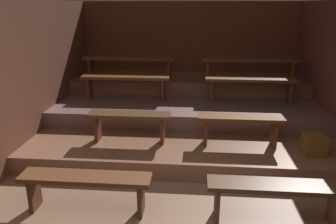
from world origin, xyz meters
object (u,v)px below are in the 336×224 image
(bench_lower_right, at_px, (240,123))
(bench_upper_left, at_px, (129,61))
(bench_lower_left, at_px, (129,119))
(bench_middle_right, at_px, (250,83))
(bench_floor_left, at_px, (86,183))
(bench_floor_right, at_px, (276,191))
(bench_middle_left, at_px, (126,80))
(bench_upper_right, at_px, (249,62))
(wooden_crate_lower, at_px, (314,144))

(bench_lower_right, relative_size, bench_upper_left, 0.66)
(bench_lower_left, relative_size, bench_middle_right, 0.74)
(bench_floor_left, bearing_deg, bench_lower_left, 81.24)
(bench_floor_right, relative_size, bench_middle_left, 0.89)
(bench_floor_left, relative_size, bench_upper_right, 0.78)
(bench_floor_left, height_order, bench_upper_right, bench_upper_right)
(bench_lower_right, xyz_separation_m, wooden_crate_lower, (1.04, -0.22, -0.22))
(bench_middle_left, relative_size, bench_upper_left, 0.88)
(bench_upper_right, bearing_deg, bench_floor_right, -92.82)
(bench_lower_left, xyz_separation_m, bench_middle_right, (2.05, 1.46, 0.28))
(bench_lower_left, height_order, bench_middle_right, bench_middle_right)
(bench_floor_left, distance_m, bench_lower_left, 1.51)
(bench_lower_left, bearing_deg, bench_upper_right, 45.14)
(bench_lower_right, bearing_deg, bench_middle_right, 76.39)
(bench_lower_right, bearing_deg, bench_middle_left, 144.65)
(bench_lower_left, height_order, bench_upper_right, bench_upper_right)
(bench_floor_right, relative_size, bench_lower_right, 1.19)
(bench_lower_right, relative_size, bench_middle_left, 0.74)
(bench_lower_right, distance_m, bench_upper_right, 2.23)
(bench_upper_left, bearing_deg, bench_floor_left, -87.18)
(wooden_crate_lower, bearing_deg, bench_middle_left, 151.46)
(bench_lower_right, bearing_deg, bench_floor_left, -142.64)
(bench_floor_right, distance_m, bench_middle_right, 2.98)
(bench_middle_left, xyz_separation_m, bench_upper_left, (-0.05, 0.66, 0.28))
(bench_floor_left, relative_size, bench_upper_left, 0.78)
(bench_middle_left, xyz_separation_m, wooden_crate_lower, (3.09, -1.68, -0.50))
(bench_lower_right, height_order, bench_middle_right, bench_middle_right)
(bench_floor_right, height_order, wooden_crate_lower, wooden_crate_lower)
(bench_floor_left, distance_m, bench_upper_right, 4.36)
(bench_middle_left, height_order, wooden_crate_lower, bench_middle_left)
(bench_middle_left, relative_size, wooden_crate_lower, 5.83)
(bench_upper_left, bearing_deg, bench_lower_right, -45.14)
(bench_lower_right, xyz_separation_m, bench_middle_right, (0.35, 1.46, 0.28))
(bench_middle_right, height_order, wooden_crate_lower, bench_middle_right)
(bench_upper_left, xyz_separation_m, bench_upper_right, (2.51, 0.00, 0.00))
(bench_middle_left, bearing_deg, bench_upper_right, 14.99)
(bench_floor_left, xyz_separation_m, bench_upper_right, (2.33, 3.59, 0.82))
(bench_floor_right, xyz_separation_m, wooden_crate_lower, (0.81, 1.25, 0.04))
(bench_middle_right, bearing_deg, bench_lower_right, -103.61)
(bench_floor_right, xyz_separation_m, bench_middle_right, (0.13, 2.93, 0.55))
(wooden_crate_lower, bearing_deg, bench_lower_right, 167.81)
(bench_floor_left, relative_size, bench_lower_left, 1.19)
(bench_floor_right, height_order, bench_middle_right, bench_middle_right)
(bench_lower_left, distance_m, bench_upper_right, 3.04)
(bench_lower_left, xyz_separation_m, wooden_crate_lower, (2.74, -0.22, -0.22))
(bench_lower_left, xyz_separation_m, bench_upper_left, (-0.40, 2.12, 0.56))
(bench_floor_left, bearing_deg, bench_upper_right, 56.98)
(bench_floor_left, height_order, bench_middle_left, bench_middle_left)
(bench_middle_right, xyz_separation_m, bench_upper_left, (-2.46, 0.66, 0.28))
(bench_upper_left, distance_m, wooden_crate_lower, 3.99)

